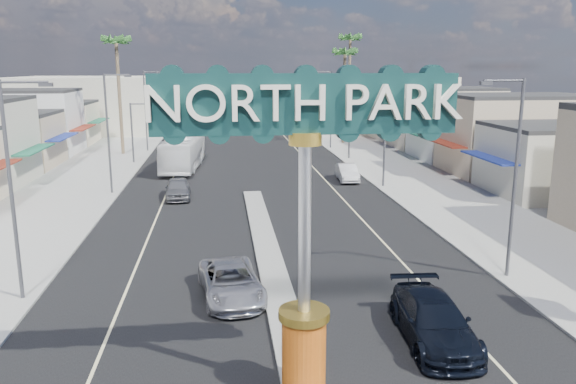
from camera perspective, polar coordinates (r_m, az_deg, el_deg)
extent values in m
plane|color=gray|center=(43.99, -3.74, 0.16)|extent=(160.00, 160.00, 0.00)
cube|color=black|center=(43.99, -3.74, 0.16)|extent=(20.00, 120.00, 0.01)
cube|color=gray|center=(28.58, -1.95, -6.58)|extent=(1.30, 30.00, 0.16)
cube|color=gray|center=(45.46, -21.65, -0.24)|extent=(8.00, 120.00, 0.12)
cube|color=gray|center=(46.83, 13.62, 0.66)|extent=(8.00, 120.00, 0.12)
cube|color=#B7B29E|center=(62.10, 18.32, 6.00)|extent=(12.00, 42.00, 6.00)
cube|color=#B7B29E|center=(90.26, -19.69, 8.42)|extent=(20.00, 20.00, 8.00)
cube|color=beige|center=(91.35, 8.68, 9.05)|extent=(20.00, 20.00, 8.00)
cylinder|color=#BE4C0E|center=(17.16, 1.61, -15.99)|extent=(1.30, 1.30, 2.20)
cylinder|color=gold|center=(16.61, 1.64, -12.28)|extent=(1.50, 1.50, 0.25)
cylinder|color=#B7B7BC|center=(15.72, 1.70, -3.90)|extent=(0.36, 0.36, 4.80)
cylinder|color=gold|center=(15.19, 1.76, 5.45)|extent=(0.90, 0.90, 0.35)
cube|color=#0F2F2E|center=(15.10, 1.78, 8.94)|extent=(8.20, 0.50, 1.60)
cylinder|color=#47474C|center=(57.93, -15.56, 5.75)|extent=(0.18, 0.18, 6.00)
cylinder|color=#47474C|center=(57.35, -13.24, 8.72)|extent=(5.00, 0.12, 0.12)
cube|color=black|center=(57.20, -11.20, 8.30)|extent=(0.32, 0.32, 1.00)
sphere|color=red|center=(57.00, -11.23, 8.61)|extent=(0.22, 0.22, 0.22)
cylinder|color=#47474C|center=(58.78, 6.27, 6.22)|extent=(0.18, 0.18, 6.00)
cylinder|color=#47474C|center=(58.02, 3.90, 9.06)|extent=(5.00, 0.12, 0.12)
cube|color=black|center=(57.71, 1.92, 8.57)|extent=(0.32, 0.32, 1.00)
sphere|color=red|center=(57.51, 1.95, 8.87)|extent=(0.22, 0.22, 0.22)
cylinder|color=#47474C|center=(24.88, -26.28, -0.25)|extent=(0.16, 0.16, 9.00)
cylinder|color=#47474C|center=(24.09, -25.26, 10.07)|extent=(1.80, 0.10, 0.10)
cube|color=#47474C|center=(23.85, -23.39, 9.98)|extent=(0.50, 0.22, 0.15)
cylinder|color=#47474C|center=(43.99, -17.82, 5.52)|extent=(0.16, 0.16, 9.00)
cylinder|color=#47474C|center=(43.54, -17.03, 11.33)|extent=(1.80, 0.10, 0.10)
cube|color=#47474C|center=(43.42, -15.96, 11.26)|extent=(0.50, 0.22, 0.15)
cylinder|color=#47474C|center=(65.62, -14.27, 7.89)|extent=(0.16, 0.16, 9.00)
cylinder|color=#47474C|center=(65.33, -13.68, 11.77)|extent=(1.80, 0.10, 0.10)
cube|color=#47474C|center=(65.24, -12.96, 11.72)|extent=(0.50, 0.22, 0.15)
cylinder|color=#47474C|center=(26.73, 22.06, 0.96)|extent=(0.16, 0.16, 9.00)
cylinder|color=#47474C|center=(25.84, 21.09, 10.52)|extent=(1.80, 0.10, 0.10)
cube|color=#47474C|center=(25.48, 19.46, 10.39)|extent=(0.50, 0.22, 0.15)
cylinder|color=#47474C|center=(45.06, 9.83, 6.10)|extent=(0.16, 0.16, 9.00)
cylinder|color=#47474C|center=(44.54, 8.92, 11.73)|extent=(1.80, 0.10, 0.10)
cube|color=#47474C|center=(44.33, 7.90, 11.63)|extent=(0.50, 0.22, 0.15)
cylinder|color=#47474C|center=(66.35, 4.40, 8.29)|extent=(0.16, 0.16, 9.00)
cylinder|color=#47474C|center=(65.99, 3.68, 12.10)|extent=(1.80, 0.10, 0.10)
cube|color=#47474C|center=(65.85, 2.98, 12.02)|extent=(0.50, 0.22, 0.15)
cylinder|color=brown|center=(63.90, -16.72, 8.98)|extent=(0.36, 0.36, 12.00)
cylinder|color=brown|center=(70.68, 5.71, 9.34)|extent=(0.36, 0.36, 11.00)
cylinder|color=brown|center=(76.92, 6.23, 10.33)|extent=(0.36, 0.36, 13.00)
imported|color=#B2B1B6|center=(23.82, -5.82, -9.04)|extent=(3.00, 5.39, 1.43)
imported|color=black|center=(20.80, 14.58, -12.50)|extent=(2.52, 5.55, 1.58)
imported|color=slate|center=(41.92, -11.13, 0.36)|extent=(2.00, 4.46, 1.49)
imported|color=silver|center=(47.77, 6.03, 1.98)|extent=(1.75, 4.39, 1.42)
imported|color=white|center=(54.30, -10.57, 4.12)|extent=(3.75, 12.05, 3.30)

